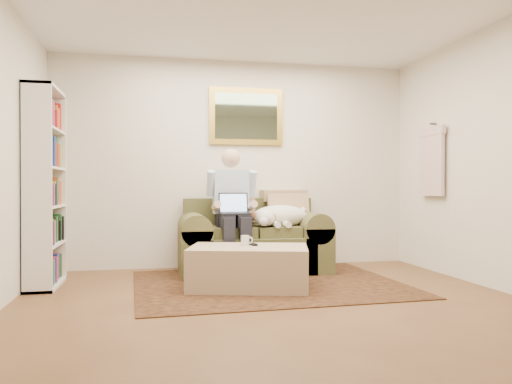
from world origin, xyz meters
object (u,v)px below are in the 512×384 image
object	(u,v)px
bookshelf	(45,187)
seated_man	(233,211)
sleeping_dog	(280,216)
coffee_mug	(245,240)
ottoman	(249,267)
laptop	(234,208)
sofa	(253,247)

from	to	relation	value
bookshelf	seated_man	bearing A→B (deg)	7.83
sleeping_dog	coffee_mug	xyz separation A→B (m)	(-0.56, -0.77, -0.19)
seated_man	ottoman	bearing A→B (deg)	-87.77
laptop	coffee_mug	bearing A→B (deg)	-89.02
laptop	sleeping_dog	size ratio (longest dim) A/B	0.47
laptop	coffee_mug	xyz separation A→B (m)	(0.01, -0.63, -0.30)
sofa	sleeping_dog	world-z (taller)	sofa
sofa	laptop	distance (m)	0.58
sleeping_dog	ottoman	xyz separation A→B (m)	(-0.54, -0.87, -0.45)
seated_man	bookshelf	world-z (taller)	bookshelf
sleeping_dog	laptop	bearing A→B (deg)	-166.36
sofa	bookshelf	distance (m)	2.37
ottoman	coffee_mug	distance (m)	0.28
sofa	ottoman	distance (m)	0.99
coffee_mug	bookshelf	bearing A→B (deg)	167.74
seated_man	coffee_mug	xyz separation A→B (m)	(0.01, -0.70, -0.26)
laptop	bookshelf	xyz separation A→B (m)	(-1.97, -0.20, 0.24)
ottoman	sleeping_dog	bearing A→B (deg)	58.14
seated_man	ottoman	distance (m)	0.95
laptop	ottoman	xyz separation A→B (m)	(0.03, -0.73, -0.55)
sofa	coffee_mug	size ratio (longest dim) A/B	17.29
laptop	coffee_mug	world-z (taller)	laptop
ottoman	bookshelf	world-z (taller)	bookshelf
laptop	ottoman	distance (m)	0.92
bookshelf	sofa	bearing A→B (deg)	10.91
bookshelf	coffee_mug	bearing A→B (deg)	-12.26
laptop	coffee_mug	distance (m)	0.70
bookshelf	laptop	bearing A→B (deg)	5.91
laptop	ottoman	size ratio (longest dim) A/B	0.29
sofa	ottoman	size ratio (longest dim) A/B	1.51
seated_man	sleeping_dog	world-z (taller)	seated_man
sleeping_dog	coffee_mug	distance (m)	0.97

